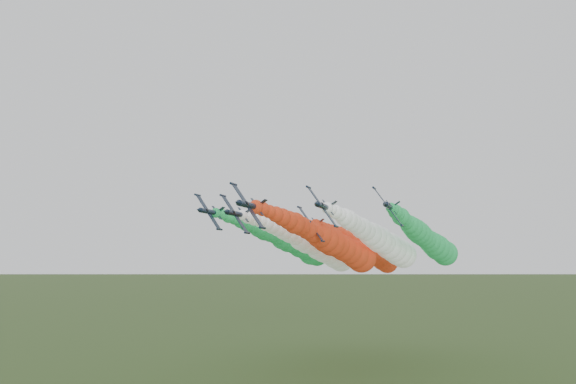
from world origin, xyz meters
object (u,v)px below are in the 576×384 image
object	(u,v)px
jet_inner_left	(318,247)
jet_outer_right	(429,241)
jet_lead	(336,245)
jet_trail	(367,251)
jet_inner_right	(384,242)
jet_outer_left	(292,243)

from	to	relation	value
jet_inner_left	jet_outer_right	distance (m)	29.54
jet_inner_left	jet_lead	bearing A→B (deg)	-60.63
jet_lead	jet_inner_left	xyz separation A→B (m)	(-8.58, 15.24, -0.16)
jet_trail	jet_inner_left	bearing A→B (deg)	-126.82
jet_lead	jet_inner_left	world-z (taller)	jet_lead
jet_inner_right	jet_outer_left	size ratio (longest dim) A/B	1.00
jet_outer_left	jet_outer_right	bearing A→B (deg)	1.89
jet_inner_right	jet_outer_right	size ratio (longest dim) A/B	1.00
jet_lead	jet_outer_right	world-z (taller)	jet_outer_right
jet_inner_right	jet_outer_right	xyz separation A→B (m)	(10.89, 7.98, 0.59)
jet_outer_left	jet_outer_right	distance (m)	37.75
jet_inner_right	jet_lead	bearing A→B (deg)	-122.86
jet_inner_left	jet_outer_left	distance (m)	10.80
jet_inner_right	jet_trail	bearing A→B (deg)	114.42
jet_inner_left	jet_outer_right	size ratio (longest dim) A/B	1.00
jet_outer_left	jet_lead	bearing A→B (deg)	-49.91
jet_outer_left	jet_trail	bearing A→B (deg)	23.60
jet_inner_right	jet_trail	distance (m)	17.02
jet_lead	jet_outer_left	size ratio (longest dim) A/B	1.01
jet_lead	jet_trail	distance (m)	29.73
jet_trail	jet_inner_right	bearing A→B (deg)	-65.58
jet_inner_right	jet_outer_right	world-z (taller)	jet_outer_right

